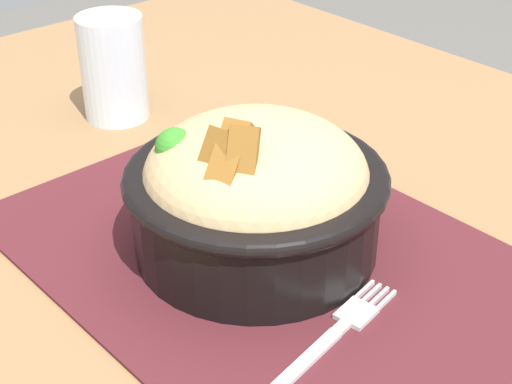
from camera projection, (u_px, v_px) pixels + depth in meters
table at (284, 363)px, 0.60m from camera, size 1.26×0.94×0.77m
placemat at (269, 257)px, 0.59m from camera, size 0.43×0.30×0.00m
bowl at (255, 191)px, 0.57m from camera, size 0.24×0.24×0.12m
fork at (340, 329)px, 0.51m from camera, size 0.04×0.13×0.00m
drinking_glass at (114, 74)px, 0.78m from camera, size 0.07×0.07×0.11m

